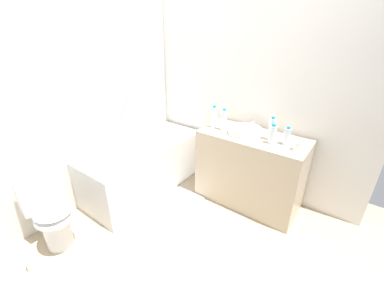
# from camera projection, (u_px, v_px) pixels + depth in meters

# --- Properties ---
(ground_plane) EXTENTS (3.80, 3.80, 0.00)m
(ground_plane) POSITION_uv_depth(u_px,v_px,m) (169.00, 248.00, 2.33)
(ground_plane) COLOR tan
(wall_back_tiled) EXTENTS (3.20, 0.10, 2.56)m
(wall_back_tiled) POSITION_uv_depth(u_px,v_px,m) (68.00, 95.00, 2.46)
(wall_back_tiled) COLOR silver
(wall_back_tiled) RESTS_ON ground_plane
(wall_right_mirror) EXTENTS (0.10, 2.85, 2.56)m
(wall_right_mirror) POSITION_uv_depth(u_px,v_px,m) (248.00, 86.00, 2.83)
(wall_right_mirror) COLOR silver
(wall_right_mirror) RESTS_ON ground_plane
(bathtub) EXTENTS (1.57, 0.65, 1.22)m
(bathtub) POSITION_uv_depth(u_px,v_px,m) (145.00, 165.00, 3.10)
(bathtub) COLOR silver
(bathtub) RESTS_ON ground_plane
(toilet) EXTENTS (0.39, 0.52, 0.73)m
(toilet) POSITION_uv_depth(u_px,v_px,m) (50.00, 212.00, 2.24)
(toilet) COLOR white
(toilet) RESTS_ON ground_plane
(vanity_counter) EXTENTS (0.57, 1.14, 0.85)m
(vanity_counter) POSITION_uv_depth(u_px,v_px,m) (250.00, 169.00, 2.81)
(vanity_counter) COLOR tan
(vanity_counter) RESTS_ON ground_plane
(sink_basin) EXTENTS (0.36, 0.36, 0.07)m
(sink_basin) POSITION_uv_depth(u_px,v_px,m) (245.00, 131.00, 2.64)
(sink_basin) COLOR white
(sink_basin) RESTS_ON vanity_counter
(sink_faucet) EXTENTS (0.10, 0.15, 0.08)m
(sink_faucet) POSITION_uv_depth(u_px,v_px,m) (253.00, 125.00, 2.79)
(sink_faucet) COLOR #A9A9AE
(sink_faucet) RESTS_ON vanity_counter
(water_bottle_0) EXTENTS (0.07, 0.07, 0.20)m
(water_bottle_0) POSITION_uv_depth(u_px,v_px,m) (273.00, 135.00, 2.40)
(water_bottle_0) COLOR silver
(water_bottle_0) RESTS_ON vanity_counter
(water_bottle_1) EXTENTS (0.06, 0.06, 0.26)m
(water_bottle_1) POSITION_uv_depth(u_px,v_px,m) (214.00, 117.00, 2.77)
(water_bottle_1) COLOR silver
(water_bottle_1) RESTS_ON vanity_counter
(water_bottle_2) EXTENTS (0.06, 0.06, 0.19)m
(water_bottle_2) POSITION_uv_depth(u_px,v_px,m) (287.00, 136.00, 2.37)
(water_bottle_2) COLOR silver
(water_bottle_2) RESTS_ON vanity_counter
(water_bottle_3) EXTENTS (0.06, 0.06, 0.25)m
(water_bottle_3) POSITION_uv_depth(u_px,v_px,m) (224.00, 120.00, 2.70)
(water_bottle_3) COLOR silver
(water_bottle_3) RESTS_ON vanity_counter
(water_bottle_4) EXTENTS (0.06, 0.06, 0.25)m
(water_bottle_4) POSITION_uv_depth(u_px,v_px,m) (272.00, 129.00, 2.46)
(water_bottle_4) COLOR silver
(water_bottle_4) RESTS_ON vanity_counter
(drinking_glass_0) EXTENTS (0.07, 0.07, 0.09)m
(drinking_glass_0) POSITION_uv_depth(u_px,v_px,m) (297.00, 146.00, 2.29)
(drinking_glass_0) COLOR white
(drinking_glass_0) RESTS_ON vanity_counter
(bath_mat) EXTENTS (0.53, 0.39, 0.01)m
(bath_mat) POSITION_uv_depth(u_px,v_px,m) (179.00, 203.00, 2.91)
(bath_mat) COLOR white
(bath_mat) RESTS_ON ground_plane
(toilet_paper_roll) EXTENTS (0.11, 0.11, 0.14)m
(toilet_paper_roll) POSITION_uv_depth(u_px,v_px,m) (33.00, 263.00, 2.10)
(toilet_paper_roll) COLOR white
(toilet_paper_roll) RESTS_ON ground_plane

